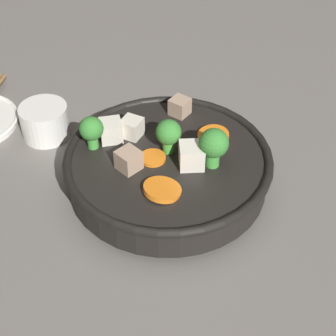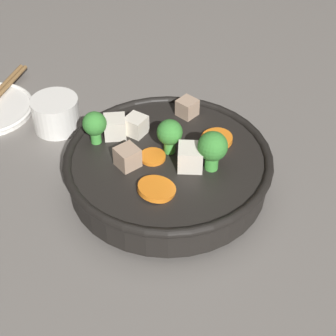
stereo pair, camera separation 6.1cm
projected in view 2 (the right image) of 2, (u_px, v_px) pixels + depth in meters
name	position (u px, v px, depth m)	size (l,w,h in m)	color
ground_plane	(168.00, 188.00, 0.77)	(3.00, 3.00, 0.00)	slate
stirfry_bowl	(168.00, 166.00, 0.75)	(0.28, 0.28, 0.11)	black
tea_cup	(56.00, 113.00, 0.86)	(0.07, 0.07, 0.05)	white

